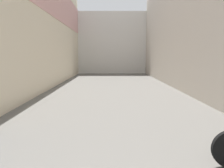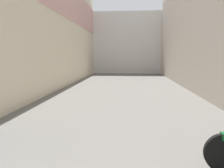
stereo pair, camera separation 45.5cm
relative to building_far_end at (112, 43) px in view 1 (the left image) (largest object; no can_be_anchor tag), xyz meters
name	(u,v)px [view 1 (the left image)]	position (x,y,z in m)	size (l,w,h in m)	color
ground_plane	(114,101)	(0.00, -15.16, -3.01)	(40.32, 40.32, 0.00)	#66635E
building_left	(36,16)	(-3.51, -13.22, 0.50)	(0.45, 24.32, 6.96)	beige
building_right	(191,9)	(3.52, -13.16, 0.82)	(0.45, 24.32, 7.66)	beige
building_far_end	(112,43)	(0.00, 0.00, 0.00)	(9.64, 2.00, 6.02)	silver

